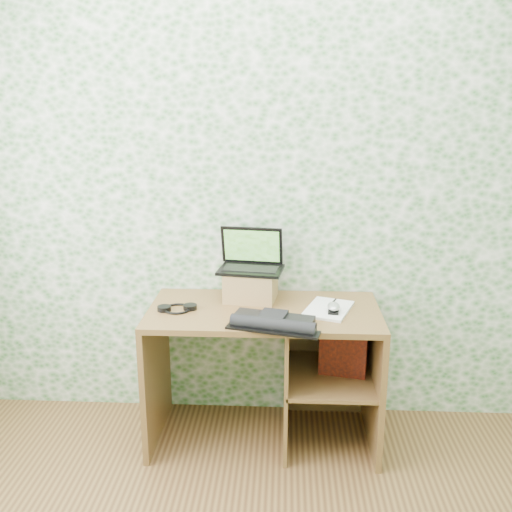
# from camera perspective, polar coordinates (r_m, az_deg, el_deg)

# --- Properties ---
(wall_back) EXTENTS (3.50, 0.00, 3.50)m
(wall_back) POSITION_cam_1_polar(r_m,az_deg,el_deg) (3.12, 1.06, 6.21)
(wall_back) COLOR silver
(wall_back) RESTS_ON ground
(desk) EXTENTS (1.20, 0.60, 0.75)m
(desk) POSITION_cam_1_polar(r_m,az_deg,el_deg) (3.10, 2.27, -9.81)
(desk) COLOR brown
(desk) RESTS_ON floor
(riser) EXTENTS (0.29, 0.26, 0.16)m
(riser) POSITION_cam_1_polar(r_m,az_deg,el_deg) (3.08, -0.52, -2.95)
(riser) COLOR olive
(riser) RESTS_ON desk
(laptop) EXTENTS (0.36, 0.28, 0.23)m
(laptop) POSITION_cam_1_polar(r_m,az_deg,el_deg) (3.07, -0.48, -0.38)
(laptop) COLOR black
(laptop) RESTS_ON riser
(keyboard) EXTENTS (0.45, 0.32, 0.06)m
(keyboard) POSITION_cam_1_polar(r_m,az_deg,el_deg) (2.75, 1.71, -6.60)
(keyboard) COLOR black
(keyboard) RESTS_ON desk
(headphones) EXTENTS (0.20, 0.17, 0.02)m
(headphones) POSITION_cam_1_polar(r_m,az_deg,el_deg) (2.98, -7.88, -5.20)
(headphones) COLOR black
(headphones) RESTS_ON desk
(notepad) EXTENTS (0.29, 0.35, 0.01)m
(notepad) POSITION_cam_1_polar(r_m,az_deg,el_deg) (2.97, 7.23, -5.28)
(notepad) COLOR white
(notepad) RESTS_ON desk
(mouse) EXTENTS (0.07, 0.11, 0.03)m
(mouse) POSITION_cam_1_polar(r_m,az_deg,el_deg) (2.91, 7.76, -5.22)
(mouse) COLOR silver
(mouse) RESTS_ON notepad
(pen) EXTENTS (0.05, 0.12, 0.01)m
(pen) POSITION_cam_1_polar(r_m,az_deg,el_deg) (3.03, 7.62, -4.64)
(pen) COLOR black
(pen) RESTS_ON notepad
(red_box) EXTENTS (0.26, 0.13, 0.29)m
(red_box) POSITION_cam_1_polar(r_m,az_deg,el_deg) (3.06, 8.71, -9.13)
(red_box) COLOR maroon
(red_box) RESTS_ON desk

